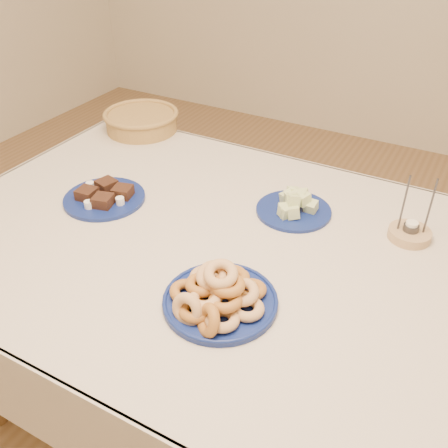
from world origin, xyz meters
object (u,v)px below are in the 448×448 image
at_px(melon_plate, 294,206).
at_px(candle_holder, 410,233).
at_px(dining_table, 233,276).
at_px(donut_platter, 219,296).
at_px(brownie_plate, 104,196).
at_px(wicker_basket, 141,120).

height_order(melon_plate, candle_holder, candle_holder).
bearing_deg(dining_table, melon_plate, 70.51).
distance_m(dining_table, donut_platter, 0.27).
height_order(donut_platter, brownie_plate, donut_platter).
bearing_deg(melon_plate, wicker_basket, 160.35).
distance_m(donut_platter, candle_holder, 0.58).
bearing_deg(dining_table, candle_holder, 32.88).
bearing_deg(brownie_plate, melon_plate, 21.83).
bearing_deg(brownie_plate, donut_platter, -23.62).
distance_m(dining_table, brownie_plate, 0.46).
distance_m(wicker_basket, candle_holder, 1.09).
relative_size(brownie_plate, candle_holder, 1.32).
bearing_deg(candle_holder, brownie_plate, -163.88).
bearing_deg(donut_platter, candle_holder, 55.76).
distance_m(melon_plate, brownie_plate, 0.57).
bearing_deg(melon_plate, brownie_plate, -158.17).
height_order(wicker_basket, candle_holder, candle_holder).
bearing_deg(melon_plate, dining_table, -109.49).
relative_size(melon_plate, brownie_plate, 1.13).
distance_m(dining_table, melon_plate, 0.27).
xyz_separation_m(donut_platter, brownie_plate, (-0.53, 0.23, -0.02)).
bearing_deg(candle_holder, wicker_basket, 167.77).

